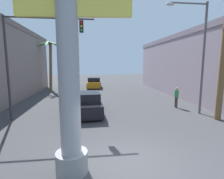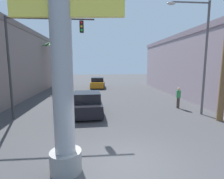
{
  "view_description": "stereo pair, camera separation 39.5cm",
  "coord_description": "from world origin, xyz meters",
  "px_view_note": "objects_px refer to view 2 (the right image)",
  "views": [
    {
      "loc": [
        -1.38,
        -5.69,
        3.49
      ],
      "look_at": [
        0.0,
        5.42,
        1.88
      ],
      "focal_mm": 28.0,
      "sensor_mm": 36.0,
      "label": 1
    },
    {
      "loc": [
        -0.99,
        -5.73,
        3.49
      ],
      "look_at": [
        0.0,
        5.42,
        1.88
      ],
      "focal_mm": 28.0,
      "sensor_mm": 36.0,
      "label": 2
    }
  ],
  "objects_px": {
    "street_lamp": "(200,48)",
    "car_far": "(98,83)",
    "traffic_light_mast": "(35,49)",
    "palm_tree_far_left": "(54,58)",
    "pedestrian_mid_right": "(178,96)",
    "car_lead": "(87,103)"
  },
  "relations": [
    {
      "from": "street_lamp",
      "to": "car_far",
      "type": "height_order",
      "value": "street_lamp"
    },
    {
      "from": "palm_tree_far_left",
      "to": "pedestrian_mid_right",
      "type": "relative_size",
      "value": 3.98
    },
    {
      "from": "pedestrian_mid_right",
      "to": "car_lead",
      "type": "bearing_deg",
      "value": -174.05
    },
    {
      "from": "car_far",
      "to": "pedestrian_mid_right",
      "type": "height_order",
      "value": "pedestrian_mid_right"
    },
    {
      "from": "traffic_light_mast",
      "to": "car_far",
      "type": "xyz_separation_m",
      "value": [
        3.95,
        14.87,
        -3.72
      ]
    },
    {
      "from": "car_lead",
      "to": "car_far",
      "type": "distance_m",
      "value": 13.85
    },
    {
      "from": "pedestrian_mid_right",
      "to": "car_far",
      "type": "bearing_deg",
      "value": 115.85
    },
    {
      "from": "car_far",
      "to": "car_lead",
      "type": "bearing_deg",
      "value": -93.56
    },
    {
      "from": "street_lamp",
      "to": "traffic_light_mast",
      "type": "bearing_deg",
      "value": 179.92
    },
    {
      "from": "street_lamp",
      "to": "pedestrian_mid_right",
      "type": "relative_size",
      "value": 4.56
    },
    {
      "from": "palm_tree_far_left",
      "to": "pedestrian_mid_right",
      "type": "bearing_deg",
      "value": -43.33
    },
    {
      "from": "traffic_light_mast",
      "to": "car_far",
      "type": "bearing_deg",
      "value": 75.12
    },
    {
      "from": "traffic_light_mast",
      "to": "pedestrian_mid_right",
      "type": "distance_m",
      "value": 11.01
    },
    {
      "from": "street_lamp",
      "to": "pedestrian_mid_right",
      "type": "distance_m",
      "value": 4.08
    },
    {
      "from": "traffic_light_mast",
      "to": "pedestrian_mid_right",
      "type": "height_order",
      "value": "traffic_light_mast"
    },
    {
      "from": "car_lead",
      "to": "pedestrian_mid_right",
      "type": "relative_size",
      "value": 2.88
    },
    {
      "from": "car_lead",
      "to": "car_far",
      "type": "xyz_separation_m",
      "value": [
        0.86,
        13.82,
        0.03
      ]
    },
    {
      "from": "car_far",
      "to": "palm_tree_far_left",
      "type": "xyz_separation_m",
      "value": [
        -5.86,
        -1.57,
        3.57
      ]
    },
    {
      "from": "street_lamp",
      "to": "car_lead",
      "type": "xyz_separation_m",
      "value": [
        -7.59,
        1.07,
        -3.9
      ]
    },
    {
      "from": "palm_tree_far_left",
      "to": "car_lead",
      "type": "bearing_deg",
      "value": -67.79
    },
    {
      "from": "street_lamp",
      "to": "car_lead",
      "type": "distance_m",
      "value": 8.61
    },
    {
      "from": "palm_tree_far_left",
      "to": "pedestrian_mid_right",
      "type": "xyz_separation_m",
      "value": [
        12.2,
        -11.51,
        -3.33
      ]
    }
  ]
}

